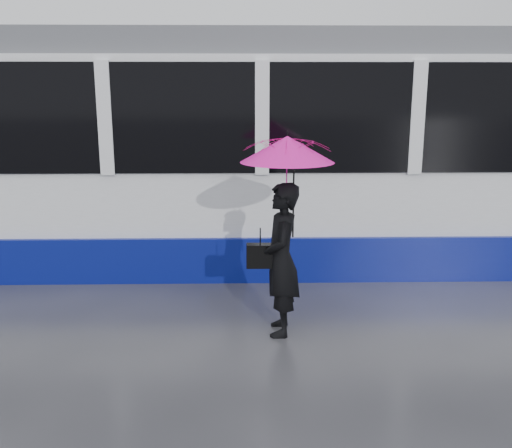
{
  "coord_description": "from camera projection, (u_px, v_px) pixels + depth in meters",
  "views": [
    {
      "loc": [
        0.06,
        -6.12,
        2.56
      ],
      "look_at": [
        0.2,
        0.06,
        1.1
      ],
      "focal_mm": 40.0,
      "sensor_mm": 36.0,
      "label": 1
    }
  ],
  "objects": [
    {
      "name": "ground",
      "position": [
        239.0,
        318.0,
        6.54
      ],
      "size": [
        90.0,
        90.0,
        0.0
      ],
      "primitive_type": "plane",
      "color": "#2B2B30",
      "rests_on": "ground"
    },
    {
      "name": "rails",
      "position": [
        240.0,
        256.0,
        8.97
      ],
      "size": [
        34.0,
        1.51,
        0.02
      ],
      "color": "#3F3D38",
      "rests_on": "ground"
    },
    {
      "name": "tram",
      "position": [
        423.0,
        152.0,
        8.66
      ],
      "size": [
        26.0,
        2.56,
        3.35
      ],
      "color": "white",
      "rests_on": "ground"
    },
    {
      "name": "woman",
      "position": [
        281.0,
        260.0,
        5.99
      ],
      "size": [
        0.4,
        0.6,
        1.63
      ],
      "primitive_type": "imported",
      "rotation": [
        0.0,
        0.0,
        -1.59
      ],
      "color": "black",
      "rests_on": "ground"
    },
    {
      "name": "umbrella",
      "position": [
        287.0,
        168.0,
        5.77
      ],
      "size": [
        0.98,
        0.98,
        1.1
      ],
      "rotation": [
        0.0,
        0.0,
        -0.02
      ],
      "color": "#ED138C",
      "rests_on": "ground"
    },
    {
      "name": "handbag",
      "position": [
        260.0,
        256.0,
        6.0
      ],
      "size": [
        0.29,
        0.13,
        0.43
      ],
      "rotation": [
        0.0,
        0.0,
        -0.02
      ],
      "color": "black",
      "rests_on": "ground"
    }
  ]
}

